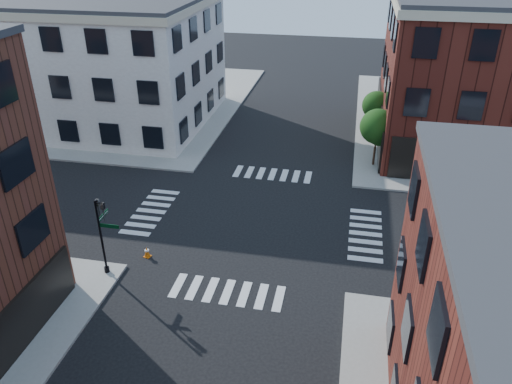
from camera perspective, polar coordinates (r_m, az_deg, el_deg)
The scene contains 8 objects.
ground at distance 31.97m, azimuth -0.20°, elevation -3.45°, with size 120.00×120.00×0.00m, color black.
sidewalk_nw at distance 56.97m, azimuth -17.20°, elevation 10.04°, with size 30.00×30.00×0.15m, color gray.
building_nw at distance 50.40m, azimuth -18.61°, elevation 13.98°, with size 22.00×16.00×11.00m, color silver.
tree_near at distance 39.12m, azimuth 13.80°, elevation 7.07°, with size 2.69×2.69×4.49m.
tree_far at distance 44.86m, azimuth 13.64°, elevation 9.45°, with size 2.43×2.43×4.07m.
signal_pole at distance 27.23m, azimuth -17.16°, elevation -4.02°, with size 1.29×1.24×4.60m.
box_truck at distance 30.16m, azimuth 25.23°, elevation -4.81°, with size 7.43×2.60×3.31m.
traffic_cone at distance 29.35m, azimuth -12.36°, elevation -6.71°, with size 0.45×0.45×0.66m.
Camera 1 is at (5.43, -26.58, 16.92)m, focal length 35.00 mm.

